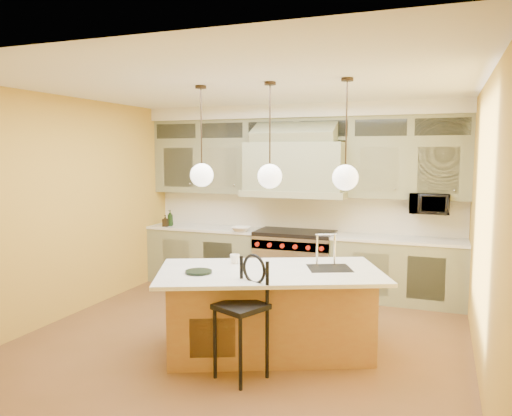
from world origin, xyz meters
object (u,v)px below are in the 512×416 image
at_px(kitchen_island, 270,309).
at_px(microwave, 429,203).
at_px(counter_stool, 243,309).
at_px(range, 295,261).

xyz_separation_m(kitchen_island, microwave, (1.54, 2.50, 0.98)).
xyz_separation_m(kitchen_island, counter_stool, (-0.03, -0.69, 0.21)).
xyz_separation_m(counter_stool, microwave, (1.58, 3.19, 0.77)).
xyz_separation_m(range, kitchen_island, (0.41, -2.39, -0.01)).
xyz_separation_m(range, counter_stool, (0.37, -3.08, 0.20)).
distance_m(counter_stool, microwave, 3.64).
bearing_deg(range, counter_stool, -83.11).
bearing_deg(kitchen_island, counter_stool, -116.27).
relative_size(kitchen_island, counter_stool, 2.23).
bearing_deg(counter_stool, kitchen_island, 111.16).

